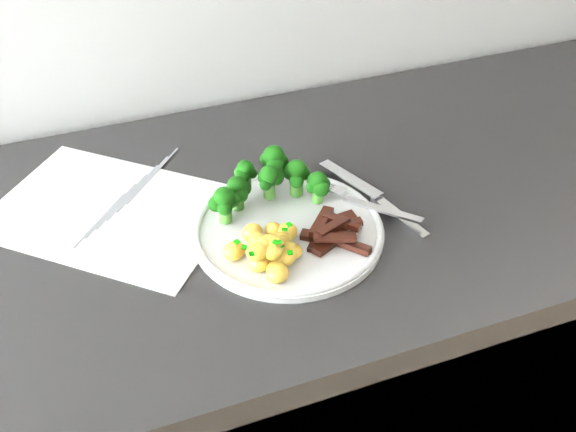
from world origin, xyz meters
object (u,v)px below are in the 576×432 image
object	(u,v)px
counter	(267,405)
fork	(367,203)
recipe_paper	(111,211)
plate	(288,230)
knife	(385,206)
broccoli	(267,181)
potatoes	(269,249)
beef_strips	(334,231)

from	to	relation	value
counter	fork	distance (m)	0.47
recipe_paper	fork	distance (m)	0.34
recipe_paper	plate	xyz separation A→B (m)	(0.21, -0.13, 0.01)
counter	plate	world-z (taller)	plate
counter	fork	bearing A→B (deg)	-20.23
counter	knife	bearing A→B (deg)	-18.96
plate	broccoli	distance (m)	0.07
recipe_paper	potatoes	distance (m)	0.24
plate	knife	bearing A→B (deg)	-0.35
recipe_paper	beef_strips	bearing A→B (deg)	-32.09
plate	knife	distance (m)	0.14
recipe_paper	fork	bearing A→B (deg)	-20.66
recipe_paper	beef_strips	world-z (taller)	beef_strips
beef_strips	fork	world-z (taller)	beef_strips
broccoli	knife	size ratio (longest dim) A/B	0.84
counter	plate	xyz separation A→B (m)	(0.02, -0.05, 0.44)
counter	broccoli	world-z (taller)	broccoli
plate	potatoes	world-z (taller)	potatoes
recipe_paper	plate	bearing A→B (deg)	-31.18
counter	potatoes	world-z (taller)	potatoes
potatoes	beef_strips	bearing A→B (deg)	5.99
broccoli	recipe_paper	bearing A→B (deg)	162.70
knife	plate	bearing A→B (deg)	179.65
beef_strips	fork	xyz separation A→B (m)	(0.06, 0.04, -0.00)
potatoes	fork	xyz separation A→B (m)	(0.15, 0.05, -0.01)
counter	broccoli	distance (m)	0.47
recipe_paper	broccoli	distance (m)	0.21
fork	beef_strips	bearing A→B (deg)	-148.50
beef_strips	fork	bearing A→B (deg)	31.50
broccoli	knife	bearing A→B (deg)	-23.70
counter	recipe_paper	size ratio (longest dim) A/B	6.08
counter	recipe_paper	xyz separation A→B (m)	(-0.19, 0.07, 0.43)
counter	beef_strips	distance (m)	0.46
broccoli	knife	xyz separation A→B (m)	(0.14, -0.06, -0.04)
counter	beef_strips	size ratio (longest dim) A/B	23.64
broccoli	beef_strips	world-z (taller)	broccoli
plate	beef_strips	bearing A→B (deg)	-35.76
plate	broccoli	xyz separation A→B (m)	(-0.01, 0.06, 0.04)
recipe_paper	potatoes	world-z (taller)	potatoes
broccoli	potatoes	world-z (taller)	broccoli
recipe_paper	potatoes	xyz separation A→B (m)	(0.17, -0.17, 0.02)
fork	plate	bearing A→B (deg)	-177.72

